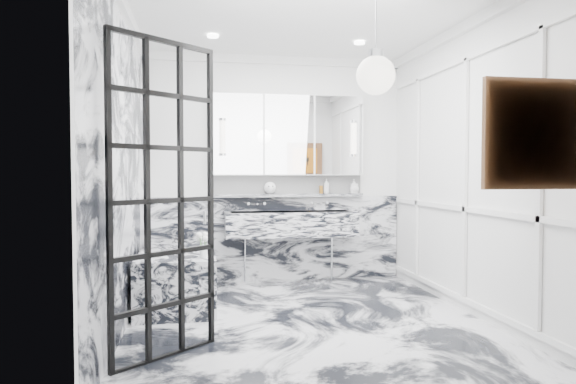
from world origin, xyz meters
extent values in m
plane|color=silver|center=(0.00, 0.00, 0.00)|extent=(3.60, 3.60, 0.00)
plane|color=white|center=(0.00, 0.00, 2.80)|extent=(3.60, 3.60, 0.00)
plane|color=white|center=(0.00, 1.80, 1.40)|extent=(3.60, 0.00, 3.60)
plane|color=white|center=(0.00, -1.80, 1.40)|extent=(3.60, 0.00, 3.60)
plane|color=white|center=(-1.60, 0.00, 1.40)|extent=(0.00, 3.60, 3.60)
plane|color=white|center=(1.60, 0.00, 1.40)|extent=(0.00, 3.60, 3.60)
cube|color=silver|center=(0.00, 1.78, 0.53)|extent=(3.18, 0.05, 1.05)
cube|color=silver|center=(-1.59, 0.00, 1.34)|extent=(0.02, 3.56, 2.68)
cube|color=white|center=(1.58, 0.00, 1.30)|extent=(0.03, 3.40, 2.30)
imported|color=#8C5919|center=(0.63, 1.71, 1.18)|extent=(0.08, 0.08, 0.19)
imported|color=#4C4C51|center=(1.00, 1.71, 1.18)|extent=(0.09, 0.09, 0.18)
imported|color=silver|center=(1.00, 1.71, 1.17)|extent=(0.14, 0.14, 0.15)
sphere|color=white|center=(-0.08, 1.71, 1.17)|extent=(0.15, 0.15, 0.15)
cylinder|color=#8C5919|center=(0.57, 1.71, 1.14)|extent=(0.04, 0.04, 0.10)
cylinder|color=silver|center=(-0.92, 0.29, 0.61)|extent=(0.07, 0.07, 0.12)
cube|color=orange|center=(1.05, -1.76, 1.59)|extent=(0.57, 0.06, 0.57)
sphere|color=white|center=(0.21, -1.28, 2.00)|extent=(0.26, 0.26, 0.26)
cube|color=silver|center=(0.15, 1.55, 0.73)|extent=(1.60, 0.45, 0.30)
cube|color=silver|center=(0.15, 1.72, 1.07)|extent=(1.90, 0.14, 0.04)
cube|color=white|center=(0.15, 1.78, 1.21)|extent=(1.90, 0.03, 0.23)
cube|color=white|center=(0.15, 1.73, 1.82)|extent=(1.90, 0.16, 1.00)
cylinder|color=white|center=(-0.67, 1.63, 1.78)|extent=(0.07, 0.07, 0.40)
cylinder|color=white|center=(0.97, 1.63, 1.78)|extent=(0.07, 0.07, 0.40)
cube|color=silver|center=(-1.18, 0.90, 0.28)|extent=(0.75, 1.65, 0.55)
camera|label=1|loc=(-0.96, -4.58, 1.35)|focal=32.00mm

